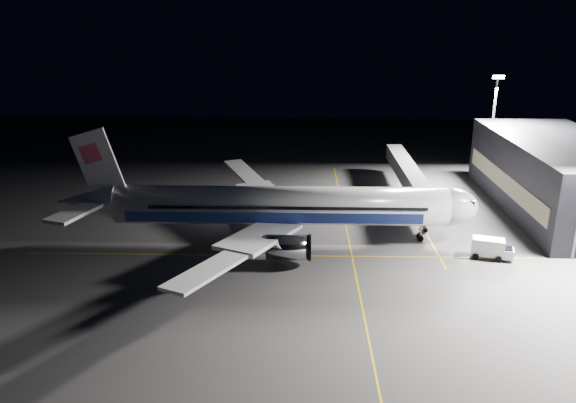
% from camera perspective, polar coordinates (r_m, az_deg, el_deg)
% --- Properties ---
extents(ground, '(200.00, 200.00, 0.00)m').
position_cam_1_polar(ground, '(83.41, -0.71, -3.83)').
color(ground, '#4C4C4F').
rests_on(ground, ground).
extents(guide_line_main, '(0.25, 80.00, 0.01)m').
position_cam_1_polar(guide_line_main, '(83.65, 6.17, -3.87)').
color(guide_line_main, gold).
rests_on(guide_line_main, ground).
extents(guide_line_cross, '(70.00, 0.25, 0.01)m').
position_cam_1_polar(guide_line_cross, '(77.90, -0.87, -5.52)').
color(guide_line_cross, gold).
rests_on(guide_line_cross, ground).
extents(guide_line_side, '(0.25, 40.00, 0.01)m').
position_cam_1_polar(guide_line_side, '(94.60, 12.97, -1.54)').
color(guide_line_side, gold).
rests_on(guide_line_side, ground).
extents(airliner, '(61.48, 54.22, 16.64)m').
position_cam_1_polar(airliner, '(81.61, -1.48, -0.48)').
color(airliner, silver).
rests_on(airliner, ground).
extents(terminal, '(18.12, 40.00, 12.00)m').
position_cam_1_polar(terminal, '(103.93, 25.86, 2.33)').
color(terminal, black).
rests_on(terminal, ground).
extents(jet_bridge, '(3.60, 34.40, 6.30)m').
position_cam_1_polar(jet_bridge, '(100.72, 12.29, 2.49)').
color(jet_bridge, '#B2B2B7').
rests_on(jet_bridge, ground).
extents(floodlight_mast_north, '(2.40, 0.68, 20.70)m').
position_cam_1_polar(floodlight_mast_north, '(116.74, 20.12, 7.92)').
color(floodlight_mast_north, '#59595E').
rests_on(floodlight_mast_north, ground).
extents(service_truck, '(5.84, 3.64, 2.79)m').
position_cam_1_polar(service_truck, '(81.44, 19.99, -4.47)').
color(service_truck, white).
rests_on(service_truck, ground).
extents(baggage_tug, '(2.90, 2.47, 1.90)m').
position_cam_1_polar(baggage_tug, '(99.09, -6.94, 0.28)').
color(baggage_tug, black).
rests_on(baggage_tug, ground).
extents(safety_cone_a, '(0.46, 0.46, 0.69)m').
position_cam_1_polar(safety_cone_a, '(86.95, 0.26, -2.62)').
color(safety_cone_a, orange).
rests_on(safety_cone_a, ground).
extents(safety_cone_b, '(0.38, 0.38, 0.56)m').
position_cam_1_polar(safety_cone_b, '(91.66, 0.13, -1.52)').
color(safety_cone_b, orange).
rests_on(safety_cone_b, ground).
extents(safety_cone_c, '(0.35, 0.35, 0.53)m').
position_cam_1_polar(safety_cone_c, '(95.91, -3.02, -0.62)').
color(safety_cone_c, orange).
rests_on(safety_cone_c, ground).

